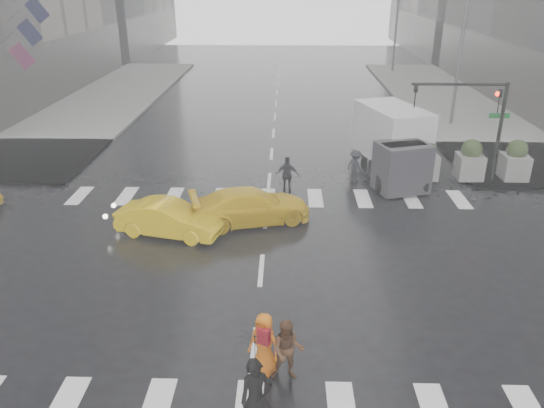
{
  "coord_description": "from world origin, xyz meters",
  "views": [
    {
      "loc": [
        0.73,
        -14.57,
        8.55
      ],
      "look_at": [
        0.29,
        2.0,
        1.42
      ],
      "focal_mm": 35.0,
      "sensor_mm": 36.0,
      "label": 1
    }
  ],
  "objects_px": {
    "traffic_signal_pole": "(479,112)",
    "pedestrian_brown": "(288,350)",
    "box_truck": "(394,142)",
    "taxi_mid": "(169,219)",
    "pedestrian_orange": "(264,344)"
  },
  "relations": [
    {
      "from": "traffic_signal_pole",
      "to": "pedestrian_brown",
      "type": "distance_m",
      "value": 15.45
    },
    {
      "from": "box_truck",
      "to": "pedestrian_brown",
      "type": "bearing_deg",
      "value": -126.9
    },
    {
      "from": "taxi_mid",
      "to": "box_truck",
      "type": "xyz_separation_m",
      "value": [
        9.06,
        6.45,
        1.0
      ]
    },
    {
      "from": "pedestrian_orange",
      "to": "taxi_mid",
      "type": "xyz_separation_m",
      "value": [
        -3.68,
        7.12,
        -0.18
      ]
    },
    {
      "from": "pedestrian_brown",
      "to": "pedestrian_orange",
      "type": "xyz_separation_m",
      "value": [
        -0.54,
        0.19,
        0.02
      ]
    },
    {
      "from": "taxi_mid",
      "to": "box_truck",
      "type": "distance_m",
      "value": 11.17
    },
    {
      "from": "pedestrian_orange",
      "to": "box_truck",
      "type": "relative_size",
      "value": 0.27
    },
    {
      "from": "pedestrian_brown",
      "to": "taxi_mid",
      "type": "relative_size",
      "value": 0.41
    },
    {
      "from": "pedestrian_brown",
      "to": "taxi_mid",
      "type": "xyz_separation_m",
      "value": [
        -4.22,
        7.31,
        -0.16
      ]
    },
    {
      "from": "traffic_signal_pole",
      "to": "pedestrian_orange",
      "type": "relative_size",
      "value": 2.86
    },
    {
      "from": "taxi_mid",
      "to": "pedestrian_brown",
      "type": "bearing_deg",
      "value": -136.16
    },
    {
      "from": "pedestrian_brown",
      "to": "pedestrian_orange",
      "type": "height_order",
      "value": "pedestrian_orange"
    },
    {
      "from": "traffic_signal_pole",
      "to": "taxi_mid",
      "type": "distance_m",
      "value": 13.84
    },
    {
      "from": "box_truck",
      "to": "taxi_mid",
      "type": "bearing_deg",
      "value": -162.07
    },
    {
      "from": "taxi_mid",
      "to": "pedestrian_orange",
      "type": "bearing_deg",
      "value": -138.83
    }
  ]
}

